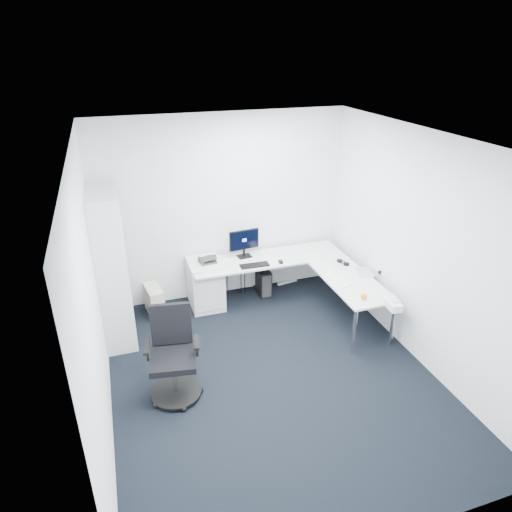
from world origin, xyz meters
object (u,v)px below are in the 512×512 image
object	(u,v)px
l_desk	(275,288)
laptop	(366,266)
monitor	(244,243)
bookshelf	(111,266)
task_chair	(173,357)

from	to	relation	value
l_desk	laptop	bearing A→B (deg)	-26.61
monitor	laptop	size ratio (longest dim) A/B	1.46
l_desk	bookshelf	world-z (taller)	bookshelf
l_desk	task_chair	bearing A→B (deg)	-140.41
task_chair	laptop	world-z (taller)	task_chair
bookshelf	task_chair	bearing A→B (deg)	-70.22
l_desk	task_chair	size ratio (longest dim) A/B	2.19
task_chair	laptop	bearing A→B (deg)	25.89
monitor	laptop	bearing A→B (deg)	-41.32
l_desk	monitor	distance (m)	0.78
bookshelf	task_chair	size ratio (longest dim) A/B	1.92
bookshelf	laptop	world-z (taller)	bookshelf
l_desk	task_chair	world-z (taller)	task_chair
bookshelf	monitor	bearing A→B (deg)	12.33
bookshelf	l_desk	bearing A→B (deg)	-1.32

